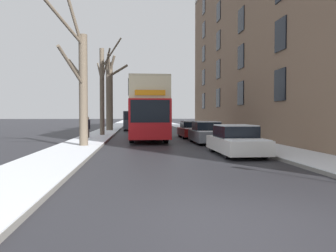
# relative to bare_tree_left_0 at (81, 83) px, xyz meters

# --- Properties ---
(ground_plane) EXTENTS (320.00, 320.00, 0.00)m
(ground_plane) POSITION_rel_bare_tree_left_0_xyz_m (4.75, -12.59, -3.51)
(ground_plane) COLOR #28282D
(sidewalk_left) EXTENTS (2.52, 130.00, 0.16)m
(sidewalk_left) POSITION_rel_bare_tree_left_0_xyz_m (-0.24, 40.41, -3.43)
(sidewalk_left) COLOR slate
(sidewalk_left) RESTS_ON ground
(sidewalk_right) EXTENTS (2.52, 130.00, 0.16)m
(sidewalk_right) POSITION_rel_bare_tree_left_0_xyz_m (9.74, 40.41, -3.43)
(sidewalk_right) COLOR slate
(sidewalk_right) RESTS_ON ground
(terrace_facade_right) EXTENTS (9.10, 39.24, 17.47)m
(terrace_facade_right) POSITION_rel_bare_tree_left_0_xyz_m (15.49, 6.66, 5.23)
(terrace_facade_right) COLOR #7A604C
(terrace_facade_right) RESTS_ON ground
(bare_tree_left_0) EXTENTS (1.76, 4.39, 7.81)m
(bare_tree_left_0) POSITION_rel_bare_tree_left_0_xyz_m (0.00, 0.00, 0.00)
(bare_tree_left_0) COLOR brown
(bare_tree_left_0) RESTS_ON ground
(bare_tree_left_1) EXTENTS (2.28, 3.41, 7.93)m
(bare_tree_left_1) POSITION_rel_bare_tree_left_0_xyz_m (0.17, 9.72, 0.46)
(bare_tree_left_1) COLOR brown
(bare_tree_left_1) RESTS_ON ground
(bare_tree_left_2) EXTENTS (2.41, 3.31, 8.30)m
(bare_tree_left_2) POSITION_rel_bare_tree_left_0_xyz_m (0.10, 18.47, 0.67)
(bare_tree_left_2) COLOR brown
(bare_tree_left_2) RESTS_ON ground
(double_decker_bus) EXTENTS (2.58, 10.17, 4.23)m
(double_decker_bus) POSITION_rel_bare_tree_left_0_xyz_m (3.75, 6.27, -1.11)
(double_decker_bus) COLOR red
(double_decker_bus) RESTS_ON ground
(parked_car_0) EXTENTS (1.81, 4.24, 1.36)m
(parked_car_0) POSITION_rel_bare_tree_left_0_xyz_m (7.40, -3.62, -2.88)
(parked_car_0) COLOR silver
(parked_car_0) RESTS_ON ground
(parked_car_1) EXTENTS (1.75, 3.94, 1.40)m
(parked_car_1) POSITION_rel_bare_tree_left_0_xyz_m (7.40, 2.54, -2.86)
(parked_car_1) COLOR slate
(parked_car_1) RESTS_ON ground
(parked_car_2) EXTENTS (1.87, 4.27, 1.33)m
(parked_car_2) POSITION_rel_bare_tree_left_0_xyz_m (7.40, 7.90, -2.89)
(parked_car_2) COLOR maroon
(parked_car_2) RESTS_ON ground
(oncoming_van) EXTENTS (1.99, 5.62, 2.27)m
(oncoming_van) POSITION_rel_bare_tree_left_0_xyz_m (2.52, 21.66, -2.28)
(oncoming_van) COLOR #333842
(oncoming_van) RESTS_ON ground
(pedestrian_left_sidewalk) EXTENTS (0.37, 0.37, 1.69)m
(pedestrian_left_sidewalk) POSITION_rel_bare_tree_left_0_xyz_m (-0.58, 6.33, -2.58)
(pedestrian_left_sidewalk) COLOR #4C4742
(pedestrian_left_sidewalk) RESTS_ON ground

